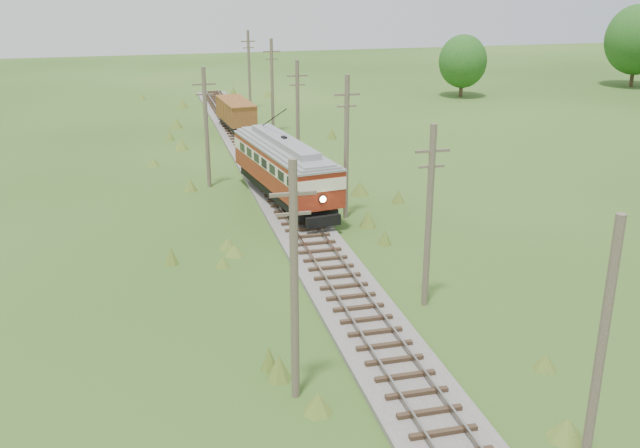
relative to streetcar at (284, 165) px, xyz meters
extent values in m
cube|color=#605B54|center=(0.00, -0.54, -2.64)|extent=(3.60, 96.00, 0.25)
cube|color=#726659|center=(-0.72, -0.54, -2.28)|extent=(0.08, 96.00, 0.17)
cube|color=#726659|center=(0.72, -0.54, -2.28)|extent=(0.08, 96.00, 0.17)
cube|color=#2D2116|center=(0.00, -0.54, -2.43)|extent=(2.40, 96.00, 0.16)
cube|color=black|center=(0.00, 0.00, -1.72)|extent=(4.27, 12.07, 0.48)
cube|color=maroon|center=(0.00, 0.00, -0.65)|extent=(4.87, 13.15, 1.18)
cube|color=#EDE4C2|center=(0.00, 0.00, 0.32)|extent=(4.91, 13.22, 0.75)
cube|color=black|center=(0.00, 0.00, 0.32)|extent=(4.85, 12.65, 0.59)
cube|color=maroon|center=(0.00, 0.00, 0.85)|extent=(4.87, 13.15, 0.32)
cube|color=gray|center=(0.00, 0.00, 1.20)|extent=(4.95, 13.29, 0.41)
cube|color=gray|center=(0.00, 0.00, 1.57)|extent=(2.76, 9.73, 0.43)
sphere|color=#FFF2BF|center=(0.96, -6.43, -0.49)|extent=(0.39, 0.39, 0.39)
cylinder|color=black|center=(-0.29, 1.91, 2.78)|extent=(0.80, 4.94, 2.06)
cylinder|color=black|center=(-0.07, -4.92, -1.77)|extent=(0.25, 0.87, 0.86)
cylinder|color=black|center=(1.51, -4.69, -1.77)|extent=(0.25, 0.87, 0.86)
cylinder|color=black|center=(-1.52, 4.69, -1.77)|extent=(0.25, 0.87, 0.86)
cylinder|color=black|center=(0.07, 4.93, -1.77)|extent=(0.25, 0.87, 0.86)
cube|color=black|center=(0.00, 23.65, -1.87)|extent=(2.49, 6.83, 0.46)
cube|color=brown|center=(0.00, 23.65, -0.71)|extent=(3.03, 7.61, 1.86)
cube|color=brown|center=(0.00, 23.65, 0.26)|extent=(3.09, 7.77, 0.11)
cylinder|color=black|center=(-0.51, 21.36, -1.83)|extent=(0.17, 0.75, 0.74)
cylinder|color=black|center=(0.88, 21.48, -1.83)|extent=(0.17, 0.75, 0.74)
cylinder|color=black|center=(-0.88, 25.81, -1.83)|extent=(0.17, 0.75, 0.74)
cylinder|color=black|center=(0.51, 25.93, -1.83)|extent=(0.17, 0.75, 0.74)
cone|color=gray|center=(2.73, 16.36, -2.22)|extent=(2.89, 2.89, 1.08)
cone|color=gray|center=(3.45, 15.46, -2.44)|extent=(1.63, 1.63, 0.63)
cylinder|color=brown|center=(3.10, -29.54, 1.64)|extent=(0.30, 0.30, 8.80)
cylinder|color=brown|center=(3.30, -16.54, 1.54)|extent=(0.30, 0.30, 8.60)
cube|color=brown|center=(3.30, -16.54, 4.64)|extent=(1.60, 0.12, 0.12)
cube|color=brown|center=(3.30, -16.54, 3.94)|extent=(1.20, 0.10, 0.10)
cylinder|color=brown|center=(3.20, -3.54, 1.74)|extent=(0.30, 0.30, 9.00)
cube|color=brown|center=(3.20, -3.54, 5.04)|extent=(1.60, 0.12, 0.12)
cube|color=brown|center=(3.20, -3.54, 4.34)|extent=(1.20, 0.10, 0.10)
cylinder|color=brown|center=(3.00, 9.46, 1.44)|extent=(0.30, 0.30, 8.40)
cube|color=brown|center=(3.00, 9.46, 4.44)|extent=(1.60, 0.12, 0.12)
cube|color=brown|center=(3.00, 9.46, 3.74)|extent=(1.20, 0.10, 0.10)
cylinder|color=brown|center=(3.40, 22.46, 1.69)|extent=(0.30, 0.30, 8.90)
cube|color=brown|center=(3.40, 22.46, 4.94)|extent=(1.60, 0.12, 0.12)
cube|color=brown|center=(3.40, 22.46, 4.24)|extent=(1.20, 0.10, 0.10)
cylinder|color=brown|center=(3.20, 35.46, 1.59)|extent=(0.30, 0.30, 8.70)
cube|color=brown|center=(3.20, 35.46, 4.74)|extent=(1.60, 0.12, 0.12)
cube|color=brown|center=(3.20, 35.46, 4.04)|extent=(1.20, 0.10, 0.10)
cylinder|color=brown|center=(-4.20, -22.54, 1.74)|extent=(0.30, 0.30, 9.00)
cube|color=brown|center=(-4.20, -22.54, 5.04)|extent=(1.60, 0.12, 0.12)
cube|color=brown|center=(-4.20, -22.54, 4.34)|extent=(1.20, 0.10, 0.10)
cylinder|color=brown|center=(-4.50, 5.46, 1.54)|extent=(0.30, 0.30, 8.60)
cube|color=brown|center=(-4.50, 5.46, 4.64)|extent=(1.60, 0.12, 0.12)
cube|color=brown|center=(-4.50, 5.46, 3.94)|extent=(1.20, 0.10, 0.10)
cylinder|color=#38281C|center=(56.00, 39.46, -0.96)|extent=(0.50, 0.50, 3.60)
ellipsoid|color=#1E5118|center=(56.00, 39.46, 3.44)|extent=(8.40, 8.40, 9.24)
cylinder|color=#38281C|center=(30.00, 37.46, -1.50)|extent=(0.50, 0.50, 2.52)
ellipsoid|color=#1E5118|center=(30.00, 37.46, 1.58)|extent=(5.88, 5.88, 6.47)
camera|label=1|loc=(-8.88, -44.71, 12.02)|focal=40.00mm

